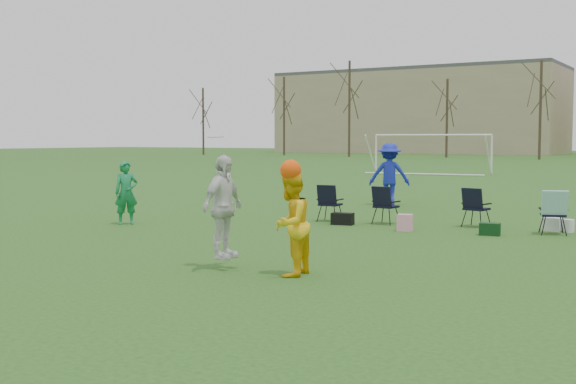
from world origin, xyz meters
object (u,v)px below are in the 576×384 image
Objects in this scene: center_contest at (259,215)px; goal_left at (432,143)px; fielder_green_near at (126,193)px; fielder_blue at (389,174)px.

center_contest is 34.58m from goal_left.
fielder_blue reaches higher than fielder_green_near.
center_contest reaches higher than fielder_blue.
goal_left reaches higher than fielder_green_near.
fielder_blue is 22.10m from goal_left.
fielder_green_near is 0.22× the size of goal_left.
fielder_green_near is 9.11m from fielder_blue.
center_contest is at bearing -79.39° from goal_left.
center_contest is at bearing -81.83° from fielder_green_near.
fielder_green_near is at bearing -89.69° from goal_left.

